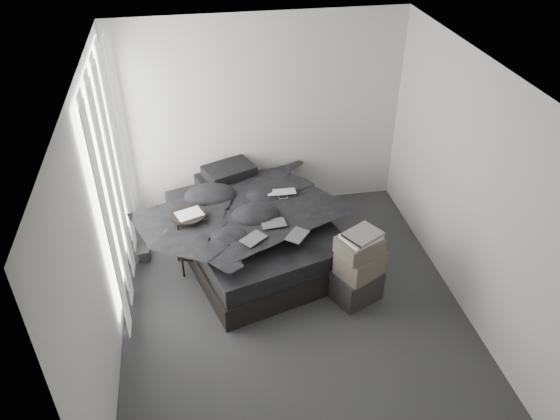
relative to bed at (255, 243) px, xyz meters
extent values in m
cube|color=#303033|center=(0.27, -1.02, -0.15)|extent=(3.60, 4.20, 0.01)
cube|color=white|center=(0.27, -1.02, 2.45)|extent=(3.60, 4.20, 0.01)
cube|color=silver|center=(0.27, 1.08, 1.15)|extent=(3.60, 0.01, 2.60)
cube|color=silver|center=(0.27, -3.12, 1.15)|extent=(3.60, 0.01, 2.60)
cube|color=silver|center=(-1.53, -1.02, 1.15)|extent=(0.01, 4.20, 2.60)
cube|color=silver|center=(2.07, -1.02, 1.15)|extent=(0.01, 4.20, 2.60)
cube|color=white|center=(-1.51, -0.12, 1.20)|extent=(0.02, 2.00, 2.30)
cube|color=white|center=(-1.46, -0.12, 1.13)|extent=(0.06, 2.12, 2.48)
cube|color=black|center=(0.00, 0.00, 0.00)|extent=(2.15, 2.50, 0.29)
cube|color=black|center=(0.00, 0.00, 0.26)|extent=(2.07, 2.42, 0.23)
imported|color=black|center=(0.01, -0.05, 0.50)|extent=(2.02, 2.19, 0.25)
cube|color=black|center=(-0.28, 0.78, 0.45)|extent=(0.74, 0.60, 0.15)
cube|color=black|center=(-0.21, 0.78, 0.59)|extent=(0.71, 0.61, 0.13)
imported|color=silver|center=(0.36, 0.16, 0.64)|extent=(0.35, 0.23, 0.03)
cube|color=black|center=(-0.09, -0.62, 0.63)|extent=(0.32, 0.31, 0.01)
cube|color=black|center=(0.17, -0.38, 0.63)|extent=(0.28, 0.20, 0.01)
cube|color=black|center=(0.38, -0.64, 0.64)|extent=(0.31, 0.32, 0.01)
cylinder|color=black|center=(-0.75, -0.11, 0.23)|extent=(0.47, 0.47, 0.74)
cube|color=white|center=(-0.74, -0.12, 0.60)|extent=(0.34, 0.30, 0.01)
cube|color=black|center=(-1.34, 0.13, -0.08)|extent=(0.14, 0.19, 0.13)
cube|color=black|center=(0.98, -0.97, 0.03)|extent=(0.59, 0.54, 0.36)
cube|color=#524B41|center=(0.99, -0.98, 0.35)|extent=(0.57, 0.53, 0.27)
cube|color=#524B41|center=(0.97, -0.98, 0.58)|extent=(0.53, 0.48, 0.19)
cube|color=silver|center=(0.98, -0.97, 0.69)|extent=(0.45, 0.42, 0.04)
cube|color=silver|center=(0.99, -0.98, 0.73)|extent=(0.45, 0.42, 0.03)
camera|label=1|loc=(-0.63, -5.21, 4.07)|focal=35.00mm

